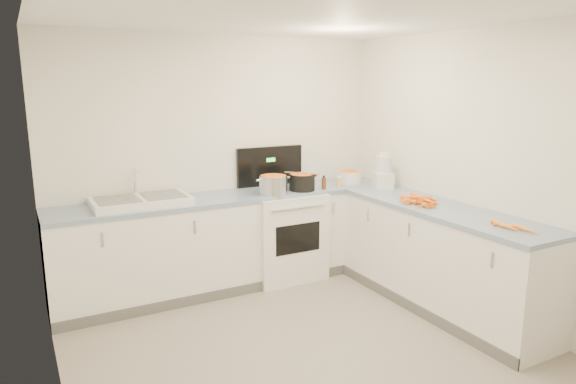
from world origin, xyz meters
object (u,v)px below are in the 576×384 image
stove (282,233)px  extract_bottle (324,183)px  spice_jar (339,182)px  food_processor (383,173)px  steel_pot (273,186)px  sink (141,201)px  mixing_bowl (350,177)px  black_pot (302,183)px

stove → extract_bottle: size_ratio=11.26×
spice_jar → food_processor: 0.48m
extract_bottle → spice_jar: 0.23m
steel_pot → spice_jar: (0.81, 0.02, -0.03)m
food_processor → sink: bearing=170.1°
stove → steel_pot: size_ratio=4.81×
extract_bottle → food_processor: (0.59, -0.23, 0.10)m
stove → food_processor: stove is taller
stove → mixing_bowl: size_ratio=5.01×
extract_bottle → food_processor: size_ratio=0.32×
spice_jar → steel_pot: bearing=-178.2°
black_pot → steel_pot: bearing=-174.3°
sink → black_pot: bearing=-4.9°
stove → extract_bottle: bearing=-23.8°
steel_pot → extract_bottle: size_ratio=2.34×
sink → food_processor: bearing=-9.9°
black_pot → spice_jar: 0.46m
sink → black_pot: (1.61, -0.14, 0.04)m
mixing_bowl → spice_jar: size_ratio=2.74×
stove → steel_pot: bearing=-139.6°
sink → mixing_bowl: (2.30, -0.02, 0.02)m
black_pot → extract_bottle: bearing=-12.7°
sink → food_processor: (2.44, -0.42, 0.12)m
steel_pot → extract_bottle: 0.58m
sink → spice_jar: sink is taller
stove → food_processor: 1.24m
extract_bottle → food_processor: food_processor is taller
mixing_bowl → spice_jar: mixing_bowl is taller
sink → extract_bottle: 1.86m
stove → spice_jar: bearing=-12.1°
steel_pot → food_processor: size_ratio=0.75×
sink → extract_bottle: size_ratio=7.12×
black_pot → spice_jar: size_ratio=2.67×
spice_jar → food_processor: size_ratio=0.26×
steel_pot → food_processor: bearing=-12.0°
food_processor → spice_jar: bearing=143.4°
black_pot → food_processor: 0.88m
black_pot → extract_bottle: (0.23, -0.05, -0.01)m
sink → black_pot: size_ratio=3.25×
mixing_bowl → food_processor: bearing=-70.1°
spice_jar → food_processor: food_processor is taller
steel_pot → black_pot: steel_pot is taller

